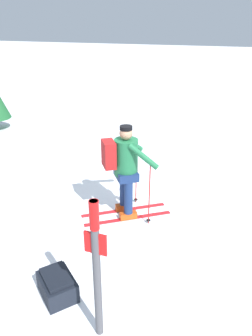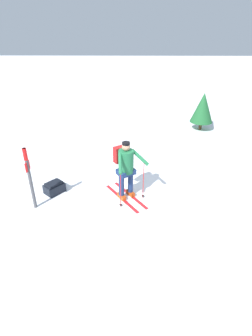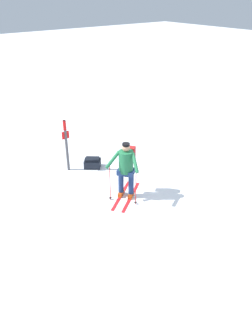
{
  "view_description": "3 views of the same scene",
  "coord_description": "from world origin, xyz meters",
  "px_view_note": "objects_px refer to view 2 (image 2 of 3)",
  "views": [
    {
      "loc": [
        5.12,
        1.65,
        3.24
      ],
      "look_at": [
        0.36,
        -0.0,
        0.93
      ],
      "focal_mm": 35.0,
      "sensor_mm": 36.0,
      "label": 1
    },
    {
      "loc": [
        0.26,
        6.11,
        4.25
      ],
      "look_at": [
        0.36,
        -0.0,
        0.93
      ],
      "focal_mm": 28.0,
      "sensor_mm": 36.0,
      "label": 2
    },
    {
      "loc": [
        -5.82,
        4.85,
        5.26
      ],
      "look_at": [
        0.36,
        -0.0,
        0.93
      ],
      "focal_mm": 35.0,
      "sensor_mm": 36.0,
      "label": 3
    }
  ],
  "objects_px": {
    "dropped_backpack": "(54,188)",
    "pine_tree": "(203,108)",
    "skier": "(125,166)",
    "trail_marker": "(29,174)"
  },
  "relations": [
    {
      "from": "dropped_backpack",
      "to": "trail_marker",
      "type": "xyz_separation_m",
      "value": [
        0.33,
        0.72,
        0.86
      ]
    },
    {
      "from": "dropped_backpack",
      "to": "trail_marker",
      "type": "distance_m",
      "value": 1.17
    },
    {
      "from": "trail_marker",
      "to": "pine_tree",
      "type": "bearing_deg",
      "value": -133.52
    },
    {
      "from": "trail_marker",
      "to": "skier",
      "type": "bearing_deg",
      "value": -167.26
    },
    {
      "from": "skier",
      "to": "pine_tree",
      "type": "relative_size",
      "value": 0.99
    },
    {
      "from": "dropped_backpack",
      "to": "pine_tree",
      "type": "distance_m",
      "value": 7.66
    },
    {
      "from": "trail_marker",
      "to": "pine_tree",
      "type": "distance_m",
      "value": 8.35
    },
    {
      "from": "skier",
      "to": "pine_tree",
      "type": "distance_m",
      "value": 6.47
    },
    {
      "from": "pine_tree",
      "to": "dropped_backpack",
      "type": "bearing_deg",
      "value": 44.55
    },
    {
      "from": "dropped_backpack",
      "to": "pine_tree",
      "type": "bearing_deg",
      "value": -135.45
    }
  ]
}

